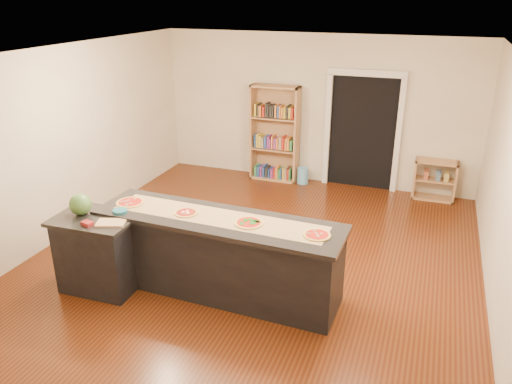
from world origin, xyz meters
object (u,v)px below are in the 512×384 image
(side_counter, at_px, (99,252))
(watermelon, at_px, (80,204))
(kitchen_island, at_px, (219,255))
(waste_bin, at_px, (303,176))
(low_shelf, at_px, (435,180))
(bookshelf, at_px, (275,134))

(side_counter, relative_size, watermelon, 3.69)
(kitchen_island, distance_m, waste_bin, 4.00)
(side_counter, bearing_deg, waste_bin, 70.24)
(side_counter, distance_m, waste_bin, 4.64)
(kitchen_island, height_order, watermelon, watermelon)
(watermelon, bearing_deg, low_shelf, 47.67)
(kitchen_island, xyz_separation_m, waste_bin, (-0.00, 3.99, -0.35))
(side_counter, height_order, watermelon, watermelon)
(low_shelf, bearing_deg, waste_bin, -178.93)
(bookshelf, relative_size, waste_bin, 5.90)
(side_counter, xyz_separation_m, low_shelf, (3.84, 4.45, -0.13))
(bookshelf, bearing_deg, low_shelf, 0.18)
(kitchen_island, xyz_separation_m, bookshelf, (-0.60, 4.02, 0.42))
(low_shelf, bearing_deg, bookshelf, -179.82)
(watermelon, bearing_deg, kitchen_island, 13.90)
(side_counter, distance_m, watermelon, 0.65)
(side_counter, height_order, low_shelf, side_counter)
(kitchen_island, relative_size, watermelon, 11.44)
(kitchen_island, xyz_separation_m, low_shelf, (2.41, 4.03, -0.14))
(kitchen_island, height_order, bookshelf, bookshelf)
(waste_bin, bearing_deg, side_counter, -107.99)
(kitchen_island, bearing_deg, bookshelf, 100.20)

